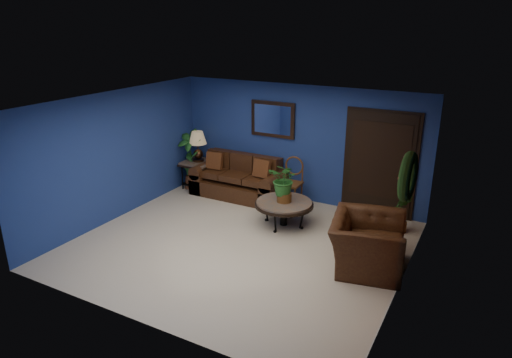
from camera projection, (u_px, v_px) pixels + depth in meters
The scene contains 18 objects.
floor at pixel (240, 245), 8.04m from camera, with size 5.50×5.50×0.00m, color beige.
wall_back at pixel (298, 144), 9.69m from camera, with size 5.50×0.04×2.50m, color navy.
wall_left at pixel (117, 156), 8.85m from camera, with size 0.04×5.00×2.50m, color navy.
wall_right_brick at pixel (408, 209), 6.39m from camera, with size 0.04×5.00×2.50m, color brown.
ceiling at pixel (238, 103), 7.20m from camera, with size 5.50×5.00×0.02m, color white.
crown_molding at pixel (416, 126), 6.01m from camera, with size 0.03×5.00×0.14m, color white.
wall_mirror at pixel (273, 119), 9.77m from camera, with size 1.02×0.06×0.77m, color #442918.
closet_door at pixel (380, 165), 8.95m from camera, with size 1.44×0.06×2.18m, color black.
wreath at pixel (408, 177), 6.31m from camera, with size 0.72×0.72×0.16m, color black.
sofa at pixel (240, 182), 10.20m from camera, with size 2.07×0.89×0.93m.
coffee_table at pixel (284, 204), 8.67m from camera, with size 1.12×1.12×0.48m.
end_table at pixel (199, 167), 10.60m from camera, with size 0.70×0.70×0.64m.
table_lamp at pixel (198, 143), 10.41m from camera, with size 0.41×0.41×0.68m.
side_chair at pixel (292, 178), 9.59m from camera, with size 0.45×0.45×1.04m.
armchair at pixel (367, 243), 7.20m from camera, with size 1.27×1.11×0.83m, color #432A13.
coffee_plant at pixel (285, 181), 8.51m from camera, with size 0.61×0.54×0.77m.
floor_plant at pixel (401, 211), 8.40m from camera, with size 0.40×0.34×0.80m.
tall_plant at pixel (191, 157), 10.50m from camera, with size 0.66×0.50×1.39m.
Camera 1 is at (3.67, -6.19, 3.77)m, focal length 32.00 mm.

